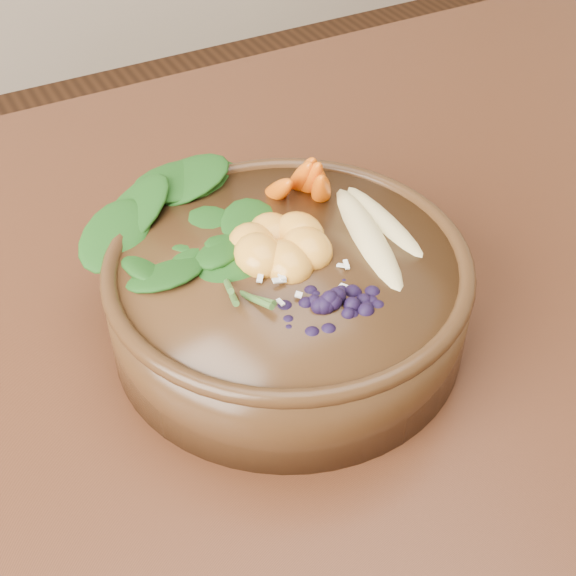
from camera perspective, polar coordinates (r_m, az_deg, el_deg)
name	(u,v)px	position (r m, az deg, el deg)	size (l,w,h in m)	color
dining_table	(483,329)	(0.79, 13.69, -2.85)	(1.60, 0.90, 0.75)	#331C0C
stoneware_bowl	(288,298)	(0.60, 0.00, -0.71)	(0.27, 0.27, 0.07)	#3E2715
kale_heap	(203,214)	(0.60, -6.07, 5.27)	(0.18, 0.16, 0.04)	#1C4D15
carrot_cluster	(300,153)	(0.63, 0.85, 9.57)	(0.06, 0.06, 0.07)	#DC6009
banana_halves	(377,215)	(0.61, 6.34, 5.22)	(0.06, 0.15, 0.03)	#E0CC84
mandarin_cluster	(280,232)	(0.58, -0.60, 4.03)	(0.08, 0.09, 0.03)	orange
blueberry_pile	(330,286)	(0.53, 3.03, 0.16)	(0.12, 0.09, 0.04)	black
coconut_flakes	(302,271)	(0.57, 1.03, 1.21)	(0.09, 0.06, 0.01)	white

